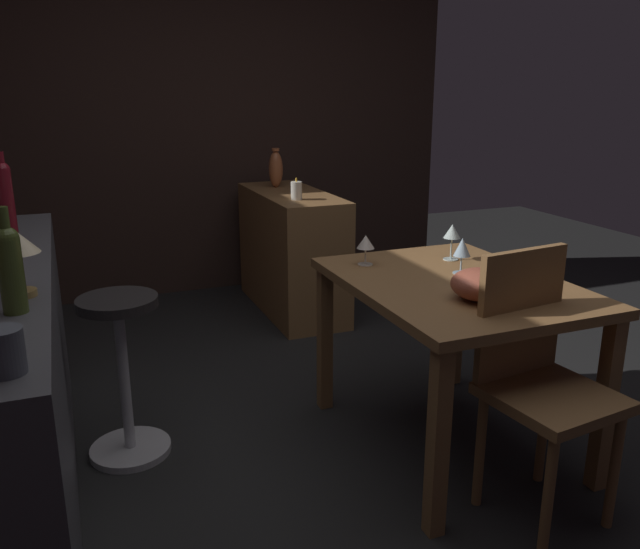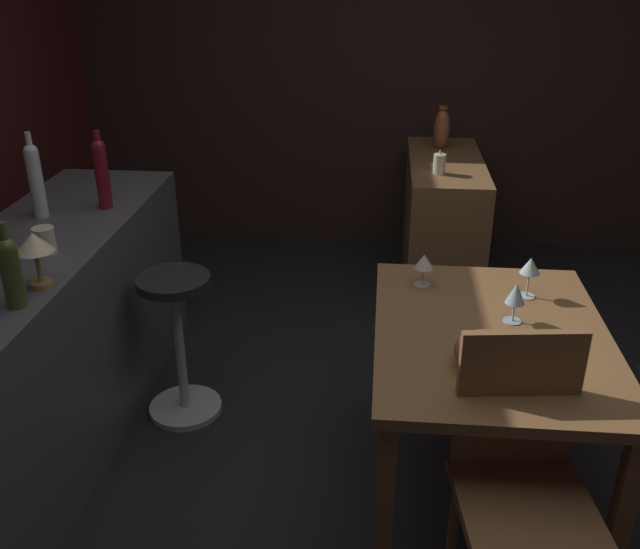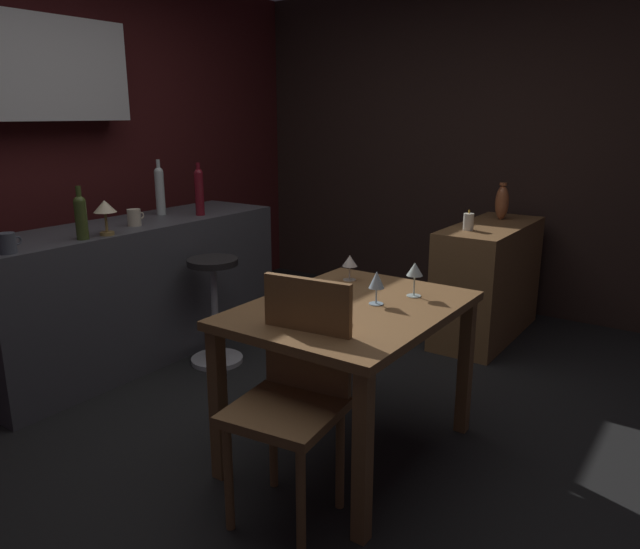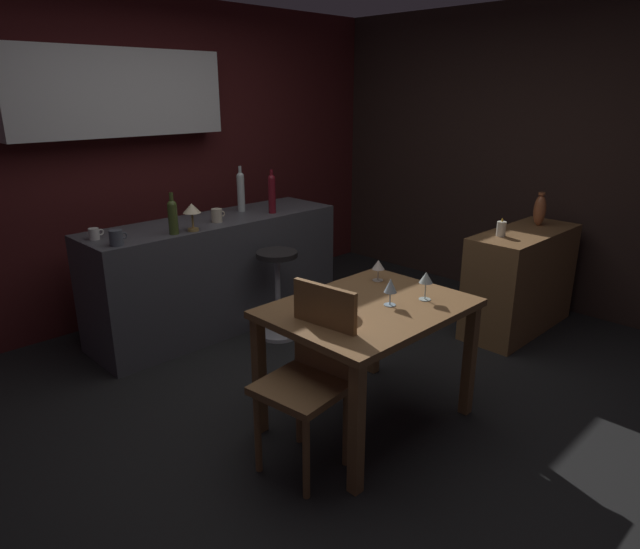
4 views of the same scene
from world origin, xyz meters
name	(u,v)px [view 2 (image 2 of 4)]	position (x,y,z in m)	size (l,w,h in m)	color
ground_plane	(363,467)	(0.00, 0.00, 0.00)	(9.00, 9.00, 0.00)	black
wall_side_right	(337,58)	(2.55, 0.30, 1.30)	(0.10, 4.40, 2.60)	#33231E
dining_table	(489,355)	(-0.10, -0.44, 0.64)	(1.10, 0.83, 0.74)	olive
kitchen_counter	(45,345)	(0.12, 1.36, 0.45)	(2.10, 0.60, 0.90)	#4C4C51
sideboard_cabinet	(442,224)	(1.82, -0.42, 0.41)	(1.10, 0.44, 0.82)	olive
chair_near_window	(520,473)	(-0.59, -0.49, 0.52)	(0.44, 0.44, 0.96)	olive
bar_stool	(179,342)	(0.32, 0.84, 0.37)	(0.34, 0.34, 0.70)	#262323
wine_glass_left	(516,295)	(-0.02, -0.53, 0.85)	(0.07, 0.07, 0.15)	silver
wine_glass_right	(530,267)	(0.19, -0.61, 0.87)	(0.08, 0.08, 0.16)	silver
wine_glass_center	(424,263)	(0.25, -0.21, 0.84)	(0.08, 0.08, 0.13)	silver
fruit_bowl	(489,352)	(-0.34, -0.40, 0.80)	(0.22, 0.22, 0.12)	#9E4C38
wine_bottle_olive	(10,269)	(-0.36, 1.15, 1.04)	(0.07, 0.07, 0.30)	#475623
wine_bottle_clear	(35,178)	(0.46, 1.45, 1.08)	(0.06, 0.06, 0.38)	silver
wine_bottle_ruby	(102,171)	(0.60, 1.21, 1.07)	(0.06, 0.06, 0.36)	maroon
cup_cream	(45,240)	(0.08, 1.26, 0.95)	(0.12, 0.08, 0.10)	beige
counter_lamp	(34,247)	(-0.21, 1.14, 1.05)	(0.13, 0.13, 0.20)	#A58447
pillar_candle_tall	(439,164)	(1.53, -0.35, 0.88)	(0.07, 0.07, 0.14)	white
vase_copper	(442,129)	(2.07, -0.39, 0.95)	(0.10, 0.10, 0.27)	#B26038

